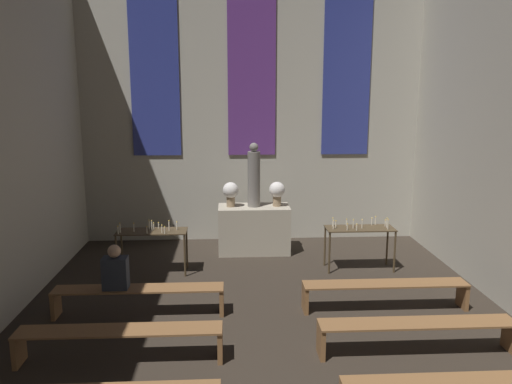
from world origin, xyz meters
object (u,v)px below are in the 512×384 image
at_px(candle_rack_left, 152,236).
at_px(flower_vase_left, 231,192).
at_px(pew_third_right, 417,329).
at_px(candle_rack_right, 360,233).
at_px(altar, 254,229).
at_px(pew_back_left, 139,294).
at_px(flower_vase_right, 277,191).
at_px(statue, 254,177).
at_px(pew_back_right, 385,289).
at_px(person_seated, 115,270).
at_px(pew_third_left, 120,337).

bearing_deg(candle_rack_left, flower_vase_left, 38.73).
bearing_deg(pew_third_right, candle_rack_right, 88.82).
height_order(altar, flower_vase_left, flower_vase_left).
distance_m(candle_rack_right, pew_back_left, 4.17).
height_order(candle_rack_left, pew_back_left, candle_rack_left).
xyz_separation_m(candle_rack_left, pew_back_left, (0.07, -1.78, -0.38)).
xyz_separation_m(flower_vase_left, pew_back_left, (-1.37, -2.94, -0.95)).
distance_m(flower_vase_right, candle_rack_right, 1.93).
bearing_deg(pew_third_right, flower_vase_left, 118.56).
relative_size(statue, candle_rack_right, 1.03).
xyz_separation_m(pew_back_right, person_seated, (-4.01, 0.00, 0.38)).
height_order(pew_third_left, person_seated, person_seated).
relative_size(altar, pew_third_right, 0.58).
bearing_deg(pew_back_right, candle_rack_right, 87.95).
bearing_deg(candle_rack_right, pew_third_right, -91.18).
xyz_separation_m(flower_vase_left, person_seated, (-1.70, -2.94, -0.56)).
bearing_deg(pew_back_left, altar, 57.88).
bearing_deg(statue, candle_rack_left, -148.89).
bearing_deg(statue, candle_rack_right, -31.08).
relative_size(flower_vase_left, pew_back_left, 0.20).
bearing_deg(altar, candle_rack_right, -31.08).
xyz_separation_m(pew_back_left, person_seated, (-0.33, 0.00, 0.38)).
bearing_deg(pew_back_left, pew_third_left, -90.00).
xyz_separation_m(flower_vase_left, pew_back_right, (2.32, -2.94, -0.95)).
distance_m(statue, pew_third_left, 4.80).
height_order(candle_rack_left, candle_rack_right, candle_rack_left).
height_order(flower_vase_left, pew_third_right, flower_vase_left).
height_order(flower_vase_right, pew_back_left, flower_vase_right).
height_order(statue, person_seated, statue).
bearing_deg(candle_rack_left, statue, 31.11).
bearing_deg(flower_vase_left, pew_third_left, -107.86).
bearing_deg(pew_back_left, pew_third_right, -19.68).
relative_size(altar, statue, 1.12).
bearing_deg(pew_back_left, pew_back_right, 0.00).
relative_size(pew_third_right, pew_back_left, 1.00).
distance_m(candle_rack_right, pew_third_right, 3.13).
distance_m(candle_rack_left, pew_third_right, 4.89).
relative_size(statue, flower_vase_left, 2.58).
xyz_separation_m(altar, candle_rack_left, (-1.91, -1.15, 0.22)).
xyz_separation_m(flower_vase_left, pew_third_right, (2.32, -4.26, -0.95)).
height_order(statue, pew_third_right, statue).
xyz_separation_m(flower_vase_right, pew_back_left, (-2.32, -2.94, -0.95)).
distance_m(flower_vase_left, person_seated, 3.44).
distance_m(statue, candle_rack_right, 2.39).
relative_size(candle_rack_left, candle_rack_right, 1.00).
distance_m(statue, pew_back_right, 3.69).
xyz_separation_m(candle_rack_left, pew_third_right, (3.75, -3.10, -0.38)).
xyz_separation_m(flower_vase_right, person_seated, (-2.64, -2.94, -0.56)).
bearing_deg(altar, pew_third_right, -66.58).
height_order(flower_vase_left, candle_rack_right, flower_vase_left).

